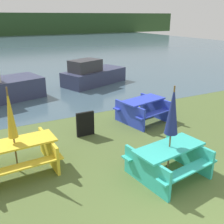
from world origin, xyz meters
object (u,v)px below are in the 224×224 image
(picnic_table_teal, at_px, (169,158))
(picnic_table_blue, at_px, (143,108))
(umbrella_navy, at_px, (173,111))
(signboard, at_px, (85,124))
(boat, at_px, (93,75))
(umbrella_gold, at_px, (10,114))
(picnic_table_yellow, at_px, (16,154))

(picnic_table_teal, distance_m, picnic_table_blue, 3.29)
(umbrella_navy, xyz_separation_m, signboard, (-0.86, 2.83, -1.18))
(picnic_table_blue, relative_size, boat, 0.47)
(umbrella_gold, distance_m, signboard, 2.62)
(picnic_table_blue, height_order, signboard, picnic_table_blue)
(umbrella_gold, xyz_separation_m, boat, (4.90, 6.88, -0.93))
(umbrella_navy, xyz_separation_m, boat, (1.90, 8.64, -1.05))
(umbrella_navy, relative_size, signboard, 2.80)
(umbrella_gold, height_order, signboard, umbrella_gold)
(picnic_table_teal, xyz_separation_m, umbrella_gold, (-3.00, 1.75, 0.99))
(umbrella_navy, bearing_deg, picnic_table_teal, 90.00)
(umbrella_gold, distance_m, umbrella_navy, 3.48)
(signboard, bearing_deg, umbrella_navy, -73.04)
(boat, bearing_deg, picnic_table_blue, -116.46)
(picnic_table_blue, relative_size, signboard, 2.34)
(picnic_table_blue, distance_m, signboard, 2.18)
(umbrella_navy, bearing_deg, signboard, 106.96)
(picnic_table_teal, bearing_deg, picnic_table_blue, 66.45)
(picnic_table_yellow, relative_size, boat, 0.50)
(picnic_table_yellow, distance_m, umbrella_gold, 0.98)
(picnic_table_teal, bearing_deg, umbrella_navy, -90.00)
(picnic_table_teal, relative_size, picnic_table_blue, 1.02)
(picnic_table_yellow, relative_size, picnic_table_blue, 1.07)
(boat, bearing_deg, umbrella_gold, -145.97)
(picnic_table_yellow, distance_m, boat, 8.45)
(picnic_table_blue, xyz_separation_m, umbrella_gold, (-4.31, -1.26, 0.97))
(signboard, bearing_deg, umbrella_gold, -153.34)
(picnic_table_blue, height_order, boat, boat)
(picnic_table_teal, distance_m, boat, 8.84)
(picnic_table_yellow, height_order, umbrella_gold, umbrella_gold)
(picnic_table_teal, xyz_separation_m, picnic_table_blue, (1.31, 3.01, 0.03))
(picnic_table_blue, xyz_separation_m, signboard, (-2.18, -0.18, -0.09))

